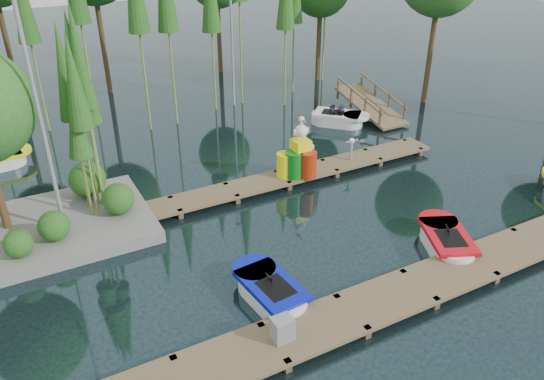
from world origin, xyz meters
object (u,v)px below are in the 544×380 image
island (11,138)px  boat_blue (270,291)px  drum_cluster (302,158)px  yellow_barrel (285,165)px  boat_red (446,242)px  utility_cabinet (282,329)px

island → boat_blue: bearing=-51.3°
boat_blue → drum_cluster: (4.07, 5.21, 0.70)m
yellow_barrel → drum_cluster: bearing=-14.4°
boat_red → utility_cabinet: utility_cabinet is taller
boat_red → drum_cluster: bearing=129.3°
island → yellow_barrel: (8.39, -0.79, -2.44)m
boat_red → island: bearing=172.1°
drum_cluster → yellow_barrel: bearing=165.6°
utility_cabinet → drum_cluster: drum_cluster is taller
island → boat_blue: (4.94, -6.16, -2.93)m
island → yellow_barrel: size_ratio=7.61×
island → utility_cabinet: (4.37, -7.79, -2.60)m
yellow_barrel → boat_red: bearing=-69.8°
boat_blue → boat_red: (5.60, -0.46, 0.00)m
boat_red → drum_cluster: 5.91m
boat_red → yellow_barrel: size_ratio=3.18×
utility_cabinet → boat_red: bearing=10.8°
boat_red → yellow_barrel: bearing=134.4°
island → utility_cabinet: 9.30m
utility_cabinet → drum_cluster: (4.64, 6.84, 0.36)m
boat_blue → utility_cabinet: bearing=-114.4°
drum_cluster → island: bearing=174.0°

